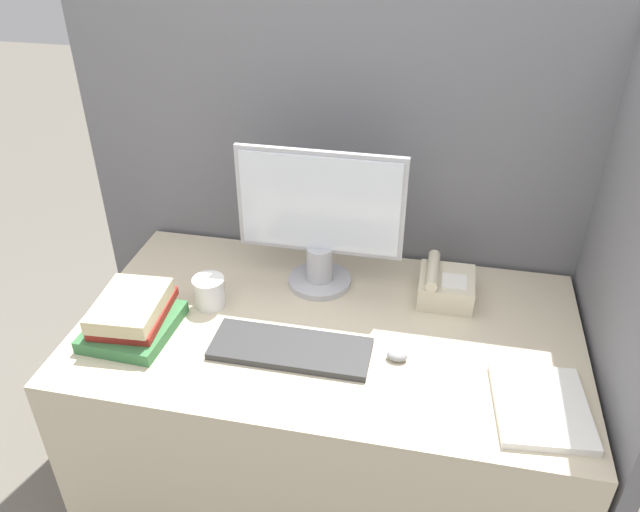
{
  "coord_description": "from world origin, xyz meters",
  "views": [
    {
      "loc": [
        0.26,
        -0.98,
        1.92
      ],
      "look_at": [
        -0.03,
        0.45,
        0.99
      ],
      "focal_mm": 35.0,
      "sensor_mm": 36.0,
      "label": 1
    }
  ],
  "objects_px": {
    "monitor": "(320,224)",
    "mouse": "(397,356)",
    "coffee_cup": "(209,292)",
    "book_stack": "(132,316)",
    "keyboard": "(291,349)",
    "desk_telephone": "(445,286)"
  },
  "relations": [
    {
      "from": "keyboard",
      "to": "desk_telephone",
      "type": "height_order",
      "value": "desk_telephone"
    },
    {
      "from": "keyboard",
      "to": "desk_telephone",
      "type": "distance_m",
      "value": 0.52
    },
    {
      "from": "mouse",
      "to": "desk_telephone",
      "type": "height_order",
      "value": "desk_telephone"
    },
    {
      "from": "keyboard",
      "to": "desk_telephone",
      "type": "xyz_separation_m",
      "value": [
        0.4,
        0.34,
        0.03
      ]
    },
    {
      "from": "coffee_cup",
      "to": "book_stack",
      "type": "height_order",
      "value": "book_stack"
    },
    {
      "from": "monitor",
      "to": "mouse",
      "type": "relative_size",
      "value": 8.88
    },
    {
      "from": "keyboard",
      "to": "desk_telephone",
      "type": "bearing_deg",
      "value": 40.01
    },
    {
      "from": "monitor",
      "to": "coffee_cup",
      "type": "xyz_separation_m",
      "value": [
        -0.3,
        -0.18,
        -0.17
      ]
    },
    {
      "from": "coffee_cup",
      "to": "book_stack",
      "type": "relative_size",
      "value": 0.34
    },
    {
      "from": "mouse",
      "to": "book_stack",
      "type": "relative_size",
      "value": 0.2
    },
    {
      "from": "mouse",
      "to": "coffee_cup",
      "type": "distance_m",
      "value": 0.59
    },
    {
      "from": "desk_telephone",
      "to": "keyboard",
      "type": "bearing_deg",
      "value": -139.99
    },
    {
      "from": "monitor",
      "to": "book_stack",
      "type": "bearing_deg",
      "value": -144.46
    },
    {
      "from": "coffee_cup",
      "to": "keyboard",
      "type": "bearing_deg",
      "value": -28.52
    },
    {
      "from": "mouse",
      "to": "book_stack",
      "type": "bearing_deg",
      "value": -177.95
    },
    {
      "from": "mouse",
      "to": "coffee_cup",
      "type": "xyz_separation_m",
      "value": [
        -0.58,
        0.13,
        0.03
      ]
    },
    {
      "from": "keyboard",
      "to": "mouse",
      "type": "height_order",
      "value": "mouse"
    },
    {
      "from": "keyboard",
      "to": "book_stack",
      "type": "xyz_separation_m",
      "value": [
        -0.46,
        0.0,
        0.04
      ]
    },
    {
      "from": "keyboard",
      "to": "book_stack",
      "type": "height_order",
      "value": "book_stack"
    },
    {
      "from": "keyboard",
      "to": "desk_telephone",
      "type": "relative_size",
      "value": 2.43
    },
    {
      "from": "monitor",
      "to": "keyboard",
      "type": "distance_m",
      "value": 0.4
    },
    {
      "from": "monitor",
      "to": "keyboard",
      "type": "height_order",
      "value": "monitor"
    }
  ]
}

